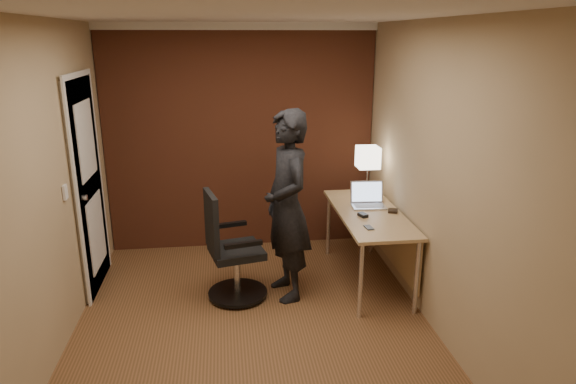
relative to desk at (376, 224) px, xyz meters
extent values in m
plane|color=brown|center=(-1.25, -0.85, -0.60)|extent=(4.00, 4.00, 0.00)
plane|color=white|center=(-1.25, -0.85, 1.90)|extent=(4.00, 4.00, 0.00)
plane|color=tan|center=(-1.25, 1.15, 0.65)|extent=(3.00, 0.00, 3.00)
plane|color=tan|center=(-1.25, -2.85, 0.65)|extent=(3.00, 0.00, 3.00)
plane|color=tan|center=(-2.75, -0.85, 0.65)|extent=(0.00, 4.00, 4.00)
plane|color=tan|center=(0.25, -0.85, 0.65)|extent=(0.00, 4.00, 4.00)
cube|color=brown|center=(-1.25, 1.12, 0.65)|extent=(2.98, 0.06, 2.50)
cube|color=silver|center=(-1.25, 1.11, 1.86)|extent=(3.00, 0.08, 0.08)
cube|color=silver|center=(-1.25, -2.81, 1.86)|extent=(3.00, 0.08, 0.08)
cube|color=silver|center=(-2.71, -0.85, 1.86)|extent=(0.08, 4.00, 0.08)
cube|color=silver|center=(0.21, -0.85, 1.86)|extent=(0.08, 4.00, 0.08)
cube|color=silver|center=(-2.73, 0.25, 0.40)|extent=(0.05, 0.82, 2.02)
cube|color=silver|center=(-2.71, 0.25, 0.40)|extent=(0.02, 0.92, 2.12)
cylinder|color=silver|center=(-2.68, -0.08, 0.40)|extent=(0.05, 0.05, 0.05)
cube|color=silver|center=(-2.74, -0.40, 0.55)|extent=(0.02, 0.08, 0.12)
cube|color=tan|center=(-0.07, 0.00, 0.11)|extent=(0.60, 1.50, 0.03)
cube|color=tan|center=(0.21, 0.00, -0.17)|extent=(0.02, 1.38, 0.54)
cylinder|color=silver|center=(-0.32, -0.69, -0.25)|extent=(0.04, 0.04, 0.70)
cylinder|color=silver|center=(-0.32, 0.69, -0.25)|extent=(0.04, 0.04, 0.70)
cylinder|color=silver|center=(0.18, -0.69, -0.25)|extent=(0.04, 0.04, 0.70)
cylinder|color=silver|center=(0.18, 0.69, -0.25)|extent=(0.04, 0.04, 0.70)
cube|color=silver|center=(0.03, 0.49, 0.14)|extent=(0.11, 0.11, 0.01)
cylinder|color=silver|center=(0.03, 0.49, 0.29)|extent=(0.01, 0.01, 0.30)
cube|color=white|center=(0.03, 0.49, 0.55)|extent=(0.22, 0.22, 0.22)
cube|color=silver|center=(-0.04, 0.14, 0.14)|extent=(0.34, 0.25, 0.01)
cube|color=silver|center=(-0.03, 0.26, 0.25)|extent=(0.33, 0.08, 0.22)
cube|color=#B2CCF2|center=(-0.03, 0.25, 0.25)|extent=(0.30, 0.06, 0.19)
cube|color=gray|center=(-0.04, 0.13, 0.14)|extent=(0.29, 0.15, 0.00)
cube|color=black|center=(-0.17, -0.13, 0.14)|extent=(0.09, 0.11, 0.03)
cube|color=black|center=(-0.20, -0.43, 0.13)|extent=(0.07, 0.12, 0.01)
cube|color=black|center=(0.15, -0.04, 0.14)|extent=(0.12, 0.13, 0.02)
cylinder|color=black|center=(-1.37, -0.19, -0.56)|extent=(0.55, 0.55, 0.03)
cylinder|color=silver|center=(-1.37, -0.19, -0.35)|extent=(0.06, 0.06, 0.42)
cube|color=black|center=(-1.37, -0.19, -0.14)|extent=(0.54, 0.54, 0.07)
cube|color=black|center=(-1.58, -0.23, 0.17)|extent=(0.14, 0.42, 0.54)
cube|color=black|center=(-1.43, 0.06, 0.03)|extent=(0.34, 0.12, 0.04)
cube|color=black|center=(-1.31, -0.44, 0.03)|extent=(0.34, 0.12, 0.04)
imported|color=black|center=(-0.90, -0.19, 0.28)|extent=(0.55, 0.72, 1.76)
camera|label=1|loc=(-1.45, -4.56, 1.76)|focal=32.00mm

